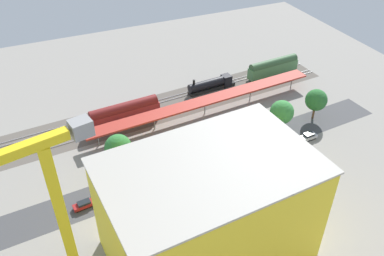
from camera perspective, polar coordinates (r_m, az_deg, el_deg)
ground_plane at (r=99.55m, az=0.47°, el=-3.56°), size 167.47×167.47×0.00m
rail_bed at (r=116.50m, az=-4.15°, el=2.93°), size 105.41×21.53×0.01m
street_asphalt at (r=97.08m, az=1.34°, el=-4.79°), size 105.04×16.23×0.01m
track_rails at (r=116.41m, az=-4.15°, el=3.00°), size 104.42×15.12×0.12m
platform_canopy_near at (r=111.50m, az=1.84°, el=3.83°), size 67.94×9.16×4.33m
locomotive at (r=123.93m, az=2.87°, el=6.14°), size 15.59×3.66×4.99m
passenger_coach at (r=133.43m, az=11.33°, el=8.41°), size 17.94×4.07×5.87m
freight_coach_far at (r=109.44m, az=-9.45°, el=2.13°), size 19.45×4.50×6.25m
parked_car_0 at (r=107.70m, az=16.05°, el=-1.17°), size 4.54×2.05×1.78m
parked_car_1 at (r=102.86m, az=12.30°, el=-2.51°), size 4.23×2.02×1.67m
parked_car_2 at (r=98.86m, az=8.56°, el=-3.82°), size 4.31×2.17×1.69m
parked_car_3 at (r=95.55m, az=4.38°, el=-5.09°), size 4.18×2.09×1.72m
parked_car_4 at (r=92.75m, az=0.32°, el=-6.48°), size 4.58×2.04×1.71m
parked_car_5 at (r=90.77m, az=-4.55°, el=-7.82°), size 4.59×2.00×1.68m
parked_car_6 at (r=89.17m, az=-9.33°, el=-9.24°), size 4.44×1.87×1.74m
parked_car_7 at (r=89.07m, az=-14.89°, el=-10.36°), size 4.85×2.24×1.53m
construction_building at (r=72.08m, az=2.31°, el=-11.58°), size 36.16×24.34×20.50m
construction_roof_slab at (r=64.76m, az=2.53°, el=-5.33°), size 36.80×24.98×0.40m
tower_crane at (r=55.22m, az=-20.25°, el=-14.37°), size 30.29×7.86×37.65m
box_truck_0 at (r=88.40m, az=-0.89°, el=-8.27°), size 9.81×3.57×3.46m
box_truck_1 at (r=88.33m, az=-4.16°, el=-8.43°), size 9.47×3.67×3.51m
street_tree_0 at (r=93.18m, az=-10.33°, el=-2.75°), size 6.25×6.25×9.11m
street_tree_1 at (r=99.97m, az=2.22°, el=-0.40°), size 4.12×4.12×6.20m
street_tree_2 at (r=113.53m, az=17.05°, el=3.77°), size 5.86×5.86×8.74m
street_tree_3 at (r=107.54m, az=12.50°, el=2.19°), size 6.26×6.26×8.19m
traffic_light at (r=92.90m, az=-11.06°, el=-4.33°), size 0.50×0.36×6.50m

